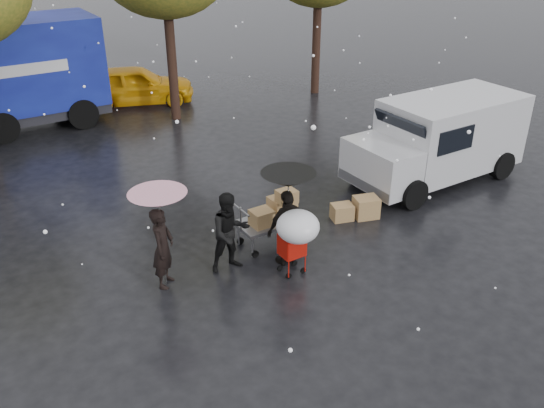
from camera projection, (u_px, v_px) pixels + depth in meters
ground at (267, 278)px, 11.49m from camera, size 90.00×90.00×0.00m
person_pink at (163, 248)px, 10.94m from camera, size 0.70×0.72×1.66m
person_middle at (230, 232)px, 11.43m from camera, size 0.88×0.72×1.69m
person_black at (288, 228)px, 11.65m from camera, size 0.98×0.44×1.65m
umbrella_pink at (158, 200)px, 10.48m from camera, size 1.09×1.09×2.00m
umbrella_black at (288, 180)px, 11.16m from camera, size 1.10×1.10×2.04m
vendor_cart at (274, 213)px, 12.41m from camera, size 1.52×0.80×1.27m
shopping_cart at (297, 230)px, 11.09m from camera, size 0.84×0.84×1.46m
white_van at (440, 138)px, 15.22m from camera, size 4.91×2.18×2.20m
box_ground_near at (366, 207)px, 13.66m from camera, size 0.67×0.60×0.51m
box_ground_far at (342, 212)px, 13.58m from camera, size 0.58×0.51×0.38m
yellow_taxi at (135, 85)px, 21.34m from camera, size 4.56×3.05×1.44m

